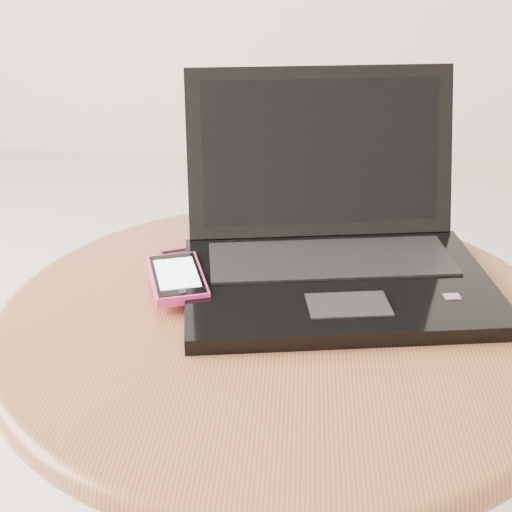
{
  "coord_description": "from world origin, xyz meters",
  "views": [
    {
      "loc": [
        -0.01,
        -0.77,
        0.9
      ],
      "look_at": [
        -0.06,
        -0.06,
        0.56
      ],
      "focal_mm": 52.06,
      "sensor_mm": 36.0,
      "label": 1
    }
  ],
  "objects": [
    {
      "name": "phone_pink",
      "position": [
        -0.15,
        -0.04,
        0.52
      ],
      "size": [
        0.09,
        0.12,
        0.01
      ],
      "color": "#F02F87",
      "rests_on": "phone_black"
    },
    {
      "name": "table",
      "position": [
        -0.03,
        -0.07,
        0.39
      ],
      "size": [
        0.63,
        0.63,
        0.5
      ],
      "color": "#5A3316",
      "rests_on": "ground"
    },
    {
      "name": "laptop",
      "position": [
        0.02,
        0.02,
        0.54
      ],
      "size": [
        0.38,
        0.35,
        0.22
      ],
      "color": "black",
      "rests_on": "table"
    },
    {
      "name": "phone_black",
      "position": [
        -0.13,
        0.01,
        0.5
      ],
      "size": [
        0.11,
        0.14,
        0.01
      ],
      "color": "black",
      "rests_on": "table"
    }
  ]
}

